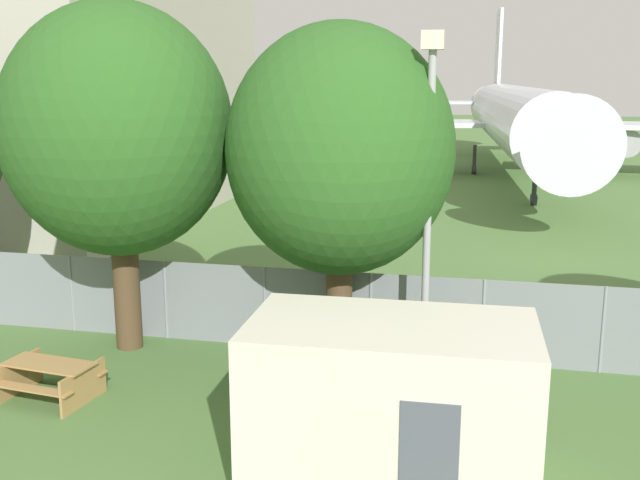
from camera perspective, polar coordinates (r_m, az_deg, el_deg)
perimeter_fence at (r=17.96m, az=-4.22°, el=-5.09°), size 56.07×0.07×1.96m
airplane at (r=49.21m, az=14.61°, el=9.02°), size 32.70×40.43×11.49m
portable_cabin at (r=12.14m, az=5.39°, el=-12.26°), size 4.55×2.64×2.64m
picnic_bench_near_cabin at (r=16.19m, az=-19.91°, el=-9.74°), size 1.95×1.60×0.76m
tree_behind_benches at (r=16.31m, az=1.53°, el=6.79°), size 4.97×4.97×7.53m
tree_far_right at (r=17.66m, az=-15.16°, el=8.02°), size 5.21×5.21×8.04m
light_mast at (r=15.34m, az=8.31°, el=5.12°), size 0.44×0.44×7.23m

